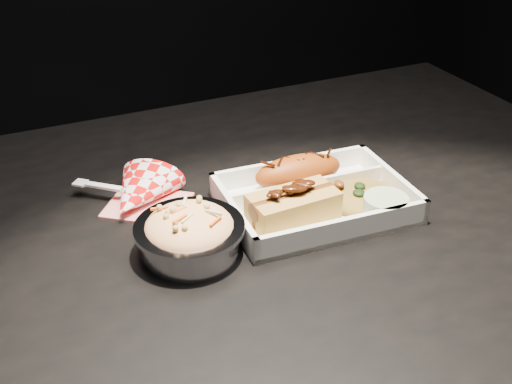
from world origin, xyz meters
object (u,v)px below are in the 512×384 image
foil_coleslaw_cup (190,233)px  food_tray (314,203)px  hotdog (293,204)px  napkin_fork (138,194)px  dining_table (257,261)px  fried_pastry (298,171)px

foil_coleslaw_cup → food_tray: bearing=8.2°
food_tray → hotdog: 0.06m
food_tray → napkin_fork: size_ratio=1.61×
hotdog → foil_coleslaw_cup: size_ratio=0.88×
dining_table → hotdog: hotdog is taller
hotdog → foil_coleslaw_cup: 0.15m
dining_table → fried_pastry: 0.15m
fried_pastry → foil_coleslaw_cup: bearing=-157.0°
fried_pastry → hotdog: bearing=-122.0°
food_tray → fried_pastry: bearing=90.0°
hotdog → fried_pastry: bearing=55.2°
napkin_fork → fried_pastry: bearing=26.3°
hotdog → dining_table: bearing=112.3°
food_tray → foil_coleslaw_cup: size_ratio=1.89×
fried_pastry → napkin_fork: size_ratio=0.82×
food_tray → fried_pastry: size_ratio=1.96×
foil_coleslaw_cup → napkin_fork: (-0.03, 0.14, -0.01)m
fried_pastry → foil_coleslaw_cup: size_ratio=0.97×
food_tray → fried_pastry: fried_pastry is taller
dining_table → foil_coleslaw_cup: size_ratio=8.74×
dining_table → hotdog: bearing=-64.9°
fried_pastry → foil_coleslaw_cup: (-0.20, -0.08, -0.00)m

